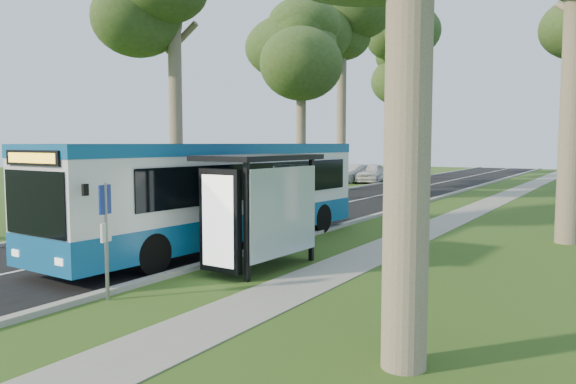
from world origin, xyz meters
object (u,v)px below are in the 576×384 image
car_silver (354,174)px  bus (218,194)px  bus_stop_sign (106,227)px  litter_bin (395,214)px  bus_shelter (254,189)px  car_white (371,173)px

car_silver → bus: bearing=-60.5°
bus_stop_sign → litter_bin: bearing=73.2°
bus_shelter → car_white: bearing=110.4°
bus_stop_sign → car_silver: bearing=95.4°
bus_stop_sign → litter_bin: (1.27, 12.60, -1.05)m
bus → litter_bin: bearing=70.8°
bus → bus_stop_sign: bus is taller
bus → litter_bin: 7.65m
car_white → car_silver: (-1.09, -0.84, -0.05)m
bus_shelter → car_white: bus_shelter is taller
litter_bin → car_silver: size_ratio=0.19×
bus → car_white: size_ratio=2.61×
litter_bin → car_silver: 23.03m
bus_shelter → bus: bearing=145.7°
litter_bin → car_white: 23.28m
car_silver → car_white: bearing=50.6°
bus_stop_sign → car_silver: bus_stop_sign is taller
bus → car_white: 28.91m
car_white → car_silver: car_white is taller
litter_bin → car_white: car_white is taller
bus_stop_sign → car_silver: (-9.70, 32.84, -0.75)m
bus → litter_bin: size_ratio=14.05×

